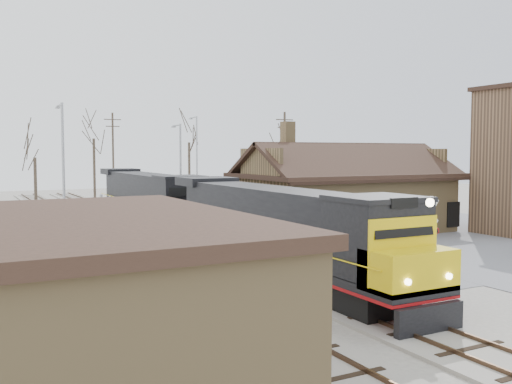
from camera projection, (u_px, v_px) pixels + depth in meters
ground at (290, 282)px, 25.16m from camera, size 140.00×140.00×0.00m
road at (290, 282)px, 25.16m from camera, size 60.00×9.00×0.03m
parking_lot at (494, 240)px, 37.08m from camera, size 22.00×26.00×0.03m
track_main at (174, 237)px, 38.38m from camera, size 3.40×90.00×0.24m
track_siding at (107, 241)px, 36.29m from camera, size 3.40×90.00×0.24m
depot at (345, 198)px, 41.17m from camera, size 15.20×9.31×7.90m
locomotive_lead at (282, 230)px, 25.56m from camera, size 2.88×19.28×4.28m
locomotive_trailing at (150, 199)px, 42.81m from camera, size 2.88×19.28×4.05m
crossbuck_near at (430, 250)px, 22.49m from camera, size 1.13×0.37×4.02m
crossbuck_far at (102, 239)px, 25.67m from camera, size 1.10×0.29×3.86m
streetlight_a at (63, 164)px, 36.59m from camera, size 0.25×2.04×8.89m
streetlight_b at (180, 166)px, 48.13m from camera, size 0.25×2.04×8.13m
streetlight_c at (196, 156)px, 60.23m from camera, size 0.25×2.04×9.54m
utility_pole_b at (113, 155)px, 67.13m from camera, size 2.00×0.24×10.38m
utility_pole_c at (284, 158)px, 59.12m from camera, size 2.00×0.24×9.90m
tree_b at (35, 149)px, 58.06m from camera, size 3.47×3.47×8.50m
tree_c at (94, 128)px, 69.44m from camera, size 4.95×4.95×12.12m
tree_d at (189, 133)px, 68.29m from camera, size 4.62×4.62×11.32m
tree_e at (281, 145)px, 69.99m from camera, size 3.82×3.82×9.36m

